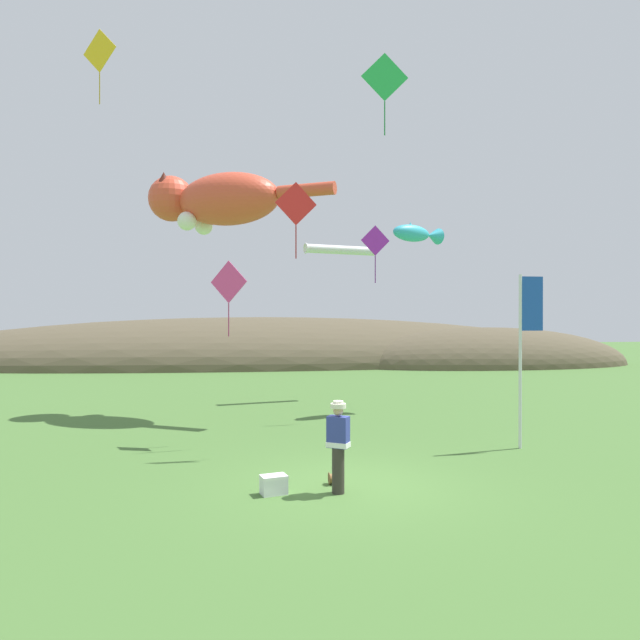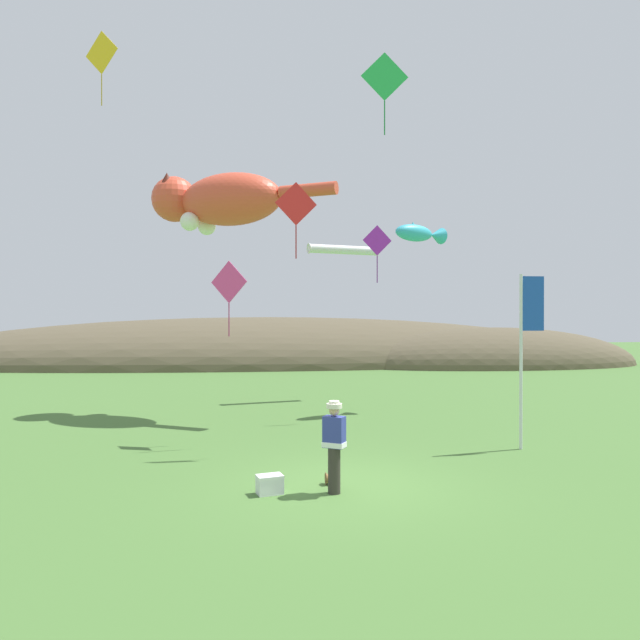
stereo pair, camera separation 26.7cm
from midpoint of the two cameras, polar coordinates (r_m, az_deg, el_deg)
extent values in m
plane|color=#477033|center=(11.90, 3.44, -16.23)|extent=(120.00, 120.00, 0.00)
ellipsoid|color=brown|center=(42.89, -4.91, -4.26)|extent=(53.19, 14.63, 6.81)
ellipsoid|color=brown|center=(42.28, 17.27, -4.33)|extent=(20.98, 8.79, 5.34)
cylinder|color=#332D28|center=(11.30, 2.13, -14.80)|extent=(0.24, 0.24, 0.88)
cube|color=navy|center=(11.13, 2.13, -11.12)|extent=(0.47, 0.42, 0.60)
cube|color=white|center=(11.18, 2.13, -12.32)|extent=(0.49, 0.44, 0.10)
sphere|color=tan|center=(11.06, 2.13, -9.03)|extent=(0.20, 0.20, 0.20)
cylinder|color=beige|center=(11.04, 2.13, -8.57)|extent=(0.30, 0.30, 0.09)
cylinder|color=beige|center=(11.03, 2.13, -8.27)|extent=(0.20, 0.20, 0.07)
cylinder|color=olive|center=(11.93, 1.50, -15.56)|extent=(0.10, 0.18, 0.18)
cylinder|color=brown|center=(11.93, 1.25, -15.57)|extent=(0.02, 0.24, 0.24)
cylinder|color=brown|center=(11.94, 1.76, -15.55)|extent=(0.02, 0.24, 0.24)
cube|color=white|center=(11.37, -4.35, -16.22)|extent=(0.54, 0.42, 0.30)
cube|color=white|center=(11.32, -4.36, -15.35)|extent=(0.55, 0.43, 0.06)
cylinder|color=silver|center=(15.53, 19.92, -3.94)|extent=(0.08, 0.08, 4.48)
cube|color=#1E4CB2|center=(15.65, 20.96, 1.55)|extent=(0.60, 0.03, 1.40)
ellipsoid|color=#E04C33|center=(20.40, -8.50, 11.83)|extent=(4.27, 3.57, 1.80)
ellipsoid|color=white|center=(20.42, -8.95, 10.89)|extent=(2.68, 2.15, 0.99)
sphere|color=#E04C33|center=(21.66, -14.01, 11.63)|extent=(1.62, 1.62, 1.62)
cone|color=#4E1A11|center=(21.43, -14.72, 13.37)|extent=(0.78, 0.78, 0.54)
cone|color=#4E1A11|center=(22.14, -13.33, 12.94)|extent=(0.78, 0.78, 0.54)
sphere|color=white|center=(20.48, -12.54, 9.60)|extent=(0.65, 0.65, 0.65)
sphere|color=white|center=(21.39, -10.90, 9.20)|extent=(0.65, 0.65, 0.65)
cylinder|color=#E04C33|center=(19.19, -0.80, 12.85)|extent=(1.95, 1.34, 0.43)
ellipsoid|color=#33B2CC|center=(20.78, 9.75, 8.58)|extent=(1.80, 1.35, 0.60)
cone|color=#33B2CC|center=(21.59, 11.89, 8.26)|extent=(0.76, 0.78, 0.60)
cone|color=#33B2CC|center=(20.79, 9.65, 9.28)|extent=(0.38, 0.38, 0.28)
sphere|color=black|center=(20.56, 8.24, 8.81)|extent=(0.14, 0.14, 0.14)
cylinder|color=white|center=(23.75, 2.74, 7.03)|extent=(3.09, 1.04, 0.36)
torus|color=white|center=(23.18, -0.79, 7.19)|extent=(0.16, 0.44, 0.44)
cube|color=purple|center=(19.07, 6.14, 7.92)|extent=(1.00, 0.12, 1.00)
cylinder|color=black|center=(19.08, 6.13, 7.92)|extent=(0.67, 0.09, 0.02)
cube|color=#6B1A7C|center=(18.97, 6.14, 5.07)|extent=(0.03, 0.01, 0.90)
cube|color=yellow|center=(19.03, -20.59, 23.76)|extent=(1.04, 0.70, 1.24)
cylinder|color=black|center=(19.04, -20.58, 23.74)|extent=(0.70, 0.47, 0.02)
cube|color=#A98511|center=(18.63, -20.59, 20.74)|extent=(0.03, 0.02, 0.90)
cube|color=green|center=(16.36, 6.98, 23.01)|extent=(1.27, 0.08, 1.27)
cylinder|color=black|center=(16.37, 6.97, 23.00)|extent=(0.85, 0.06, 0.02)
cube|color=#1A7C35|center=(15.98, 6.98, 19.43)|extent=(0.03, 0.01, 0.90)
cube|color=red|center=(15.75, -1.92, 11.54)|extent=(1.16, 0.20, 1.18)
cylinder|color=black|center=(15.76, -1.92, 11.53)|extent=(0.78, 0.14, 0.02)
cube|color=maroon|center=(15.58, -1.92, 7.80)|extent=(0.03, 0.01, 0.90)
cube|color=#E53F8C|center=(15.61, -8.61, 3.78)|extent=(0.97, 0.64, 1.15)
cylinder|color=black|center=(15.63, -8.61, 3.78)|extent=(0.66, 0.43, 0.02)
cube|color=#A02C62|center=(15.58, -8.61, 0.02)|extent=(0.03, 0.02, 0.90)
camera|label=1|loc=(0.13, -89.50, 0.00)|focal=32.00mm
camera|label=2|loc=(0.13, 90.50, 0.00)|focal=32.00mm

